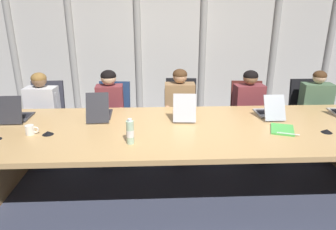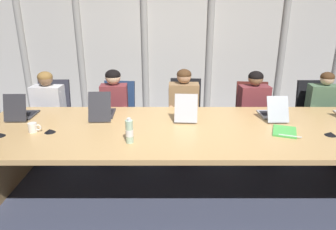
# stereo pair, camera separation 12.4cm
# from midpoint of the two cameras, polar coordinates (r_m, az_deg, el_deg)

# --- Properties ---
(ground_plane) EXTENTS (13.38, 13.38, 0.00)m
(ground_plane) POSITION_cam_midpoint_polar(r_m,az_deg,el_deg) (3.47, 2.56, -13.49)
(ground_plane) COLOR #383D51
(conference_table) EXTENTS (4.44, 1.42, 0.72)m
(conference_table) POSITION_cam_midpoint_polar(r_m,az_deg,el_deg) (3.19, 2.72, -4.53)
(conference_table) COLOR tan
(conference_table) RESTS_ON ground_plane
(curtain_backdrop) EXTENTS (6.69, 0.17, 2.93)m
(curtain_backdrop) POSITION_cam_midpoint_polar(r_m,az_deg,el_deg) (5.37, 0.43, 14.89)
(curtain_backdrop) COLOR beige
(curtain_backdrop) RESTS_ON ground_plane
(laptop_left_end) EXTENTS (0.25, 0.41, 0.31)m
(laptop_left_end) POSITION_cam_midpoint_polar(r_m,az_deg,el_deg) (3.76, -27.58, 0.01)
(laptop_left_end) COLOR #2D2D33
(laptop_left_end) RESTS_ON conference_table
(laptop_left_mid) EXTENTS (0.26, 0.49, 0.32)m
(laptop_left_mid) POSITION_cam_midpoint_polar(r_m,az_deg,el_deg) (3.51, -13.76, 0.48)
(laptop_left_mid) COLOR #2D2D33
(laptop_left_mid) RESTS_ON conference_table
(laptop_center) EXTENTS (0.28, 0.46, 0.31)m
(laptop_center) POSITION_cam_midpoint_polar(r_m,az_deg,el_deg) (3.41, 2.02, 0.46)
(laptop_center) COLOR #BCBCC1
(laptop_center) RESTS_ON conference_table
(laptop_right_mid) EXTENTS (0.23, 0.44, 0.28)m
(laptop_right_mid) POSITION_cam_midpoint_polar(r_m,az_deg,el_deg) (3.63, 17.62, 0.65)
(laptop_right_mid) COLOR #A8ADB7
(laptop_right_mid) RESTS_ON conference_table
(office_chair_left_end) EXTENTS (0.60, 0.60, 0.94)m
(office_chair_left_end) POSITION_cam_midpoint_polar(r_m,az_deg,el_deg) (4.56, -22.50, -1.84)
(office_chair_left_end) COLOR #2D2D38
(office_chair_left_end) RESTS_ON ground_plane
(office_chair_left_mid) EXTENTS (0.60, 0.60, 0.93)m
(office_chair_left_mid) POSITION_cam_midpoint_polar(r_m,az_deg,el_deg) (4.33, -11.05, -1.82)
(office_chair_left_mid) COLOR navy
(office_chair_left_mid) RESTS_ON ground_plane
(office_chair_center) EXTENTS (0.60, 0.60, 0.96)m
(office_chair_center) POSITION_cam_midpoint_polar(r_m,az_deg,el_deg) (4.29, 1.58, -1.51)
(office_chair_center) COLOR black
(office_chair_center) RESTS_ON ground_plane
(office_chair_right_mid) EXTENTS (0.60, 0.60, 0.91)m
(office_chair_right_mid) POSITION_cam_midpoint_polar(r_m,az_deg,el_deg) (4.46, 13.82, -1.45)
(office_chair_right_mid) COLOR #511E19
(office_chair_right_mid) RESTS_ON ground_plane
(office_chair_right_end) EXTENTS (0.60, 0.60, 0.93)m
(office_chair_right_end) POSITION_cam_midpoint_polar(r_m,az_deg,el_deg) (4.78, 24.03, -1.12)
(office_chair_right_end) COLOR black
(office_chair_right_end) RESTS_ON ground_plane
(person_left_end) EXTENTS (0.44, 0.56, 1.11)m
(person_left_end) POSITION_cam_midpoint_polar(r_m,az_deg,el_deg) (4.33, -23.80, 0.90)
(person_left_end) COLOR silver
(person_left_end) RESTS_ON ground_plane
(person_left_mid) EXTENTS (0.39, 0.56, 1.14)m
(person_left_mid) POSITION_cam_midpoint_polar(r_m,az_deg,el_deg) (4.09, -11.81, 1.34)
(person_left_mid) COLOR brown
(person_left_mid) RESTS_ON ground_plane
(person_center) EXTENTS (0.42, 0.55, 1.14)m
(person_center) POSITION_cam_midpoint_polar(r_m,az_deg,el_deg) (4.04, 1.39, 1.57)
(person_center) COLOR olive
(person_center) RESTS_ON ground_plane
(person_right_mid) EXTENTS (0.44, 0.57, 1.12)m
(person_right_mid) POSITION_cam_midpoint_polar(r_m,az_deg,el_deg) (4.22, 14.53, 1.55)
(person_right_mid) COLOR brown
(person_right_mid) RESTS_ON ground_plane
(person_right_end) EXTENTS (0.45, 0.57, 1.10)m
(person_right_end) POSITION_cam_midpoint_polar(r_m,az_deg,el_deg) (4.59, 25.79, 1.42)
(person_right_end) COLOR #4C6B4C
(person_right_end) RESTS_ON ground_plane
(water_bottle_primary) EXTENTS (0.07, 0.07, 0.24)m
(water_bottle_primary) POSITION_cam_midpoint_polar(r_m,az_deg,el_deg) (2.77, -8.45, -3.26)
(water_bottle_primary) COLOR #ADD1B2
(water_bottle_primary) RESTS_ON conference_table
(coffee_mug_near) EXTENTS (0.13, 0.08, 0.09)m
(coffee_mug_near) POSITION_cam_midpoint_polar(r_m,az_deg,el_deg) (3.28, -25.61, -2.55)
(coffee_mug_near) COLOR white
(coffee_mug_near) RESTS_ON conference_table
(conference_mic_left_side) EXTENTS (0.11, 0.11, 0.03)m
(conference_mic_left_side) POSITION_cam_midpoint_polar(r_m,az_deg,el_deg) (3.21, -22.84, -3.14)
(conference_mic_left_side) COLOR black
(conference_mic_left_side) RESTS_ON conference_table
(conference_mic_middle) EXTENTS (0.11, 0.11, 0.03)m
(conference_mic_middle) POSITION_cam_midpoint_polar(r_m,az_deg,el_deg) (3.37, 26.94, -2.71)
(conference_mic_middle) COLOR black
(conference_mic_middle) RESTS_ON conference_table
(spiral_notepad) EXTENTS (0.31, 0.36, 0.03)m
(spiral_notepad) POSITION_cam_midpoint_polar(r_m,az_deg,el_deg) (3.26, 19.84, -2.61)
(spiral_notepad) COLOR #4CB74C
(spiral_notepad) RESTS_ON conference_table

